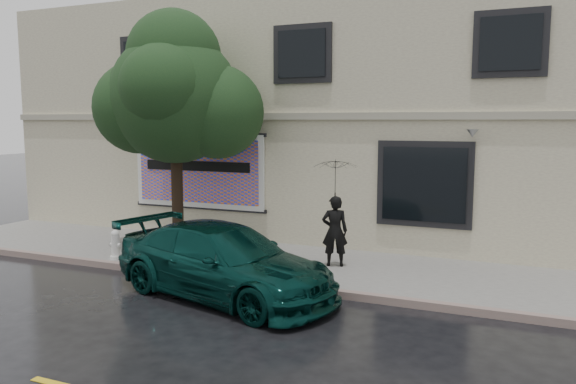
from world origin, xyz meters
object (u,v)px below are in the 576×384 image
at_px(car, 223,261).
at_px(street_tree, 175,99).
at_px(fire_hydrant, 116,245).
at_px(pedestrian, 335,231).

height_order(car, street_tree, street_tree).
relative_size(car, street_tree, 0.88).
distance_m(street_tree, fire_hydrant, 3.94).
xyz_separation_m(car, fire_hydrant, (-3.66, 1.16, -0.22)).
bearing_deg(street_tree, pedestrian, -1.68).
xyz_separation_m(street_tree, fire_hydrant, (-0.75, -1.57, -3.54)).
bearing_deg(car, fire_hydrant, 87.04).
height_order(car, fire_hydrant, car).
height_order(pedestrian, street_tree, street_tree).
distance_m(pedestrian, fire_hydrant, 5.33).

